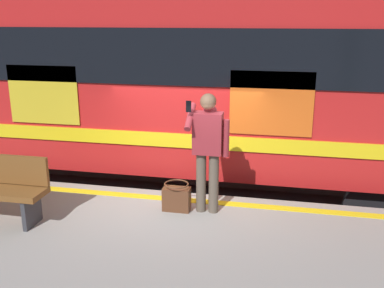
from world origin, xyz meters
name	(u,v)px	position (x,y,z in m)	size (l,w,h in m)	color
ground_plane	(179,244)	(0.00, 0.00, 0.00)	(23.89, 23.89, 0.00)	#4C4742
safety_line	(174,199)	(0.00, 0.30, 0.94)	(11.78, 0.16, 0.01)	yellow
track_rail_near	(194,209)	(0.00, -1.25, 0.08)	(15.63, 0.08, 0.16)	slate
track_rail_far	(207,182)	(0.00, -2.68, 0.08)	(15.63, 0.08, 0.16)	slate
train_carriage	(173,73)	(0.57, -1.96, 2.57)	(11.11, 2.90, 4.07)	red
passenger	(208,143)	(-0.57, 0.60, 1.94)	(0.57, 0.55, 1.71)	brown
handbag	(177,198)	(-0.14, 0.67, 1.12)	(0.39, 0.35, 0.41)	#59331E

